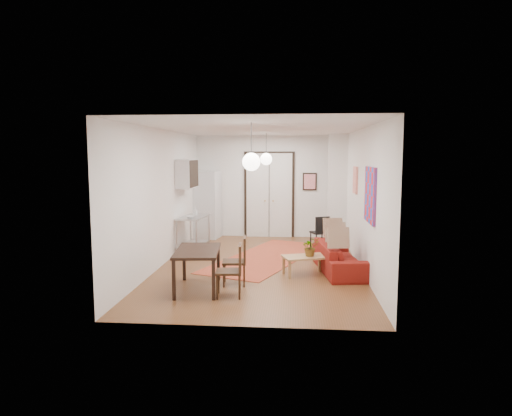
# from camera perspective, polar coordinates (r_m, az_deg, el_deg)

# --- Properties ---
(floor) EXTENTS (7.00, 7.00, 0.00)m
(floor) POSITION_cam_1_polar(r_m,az_deg,el_deg) (9.86, 0.52, -7.20)
(floor) COLOR brown
(floor) RESTS_ON ground
(ceiling) EXTENTS (4.20, 7.00, 0.02)m
(ceiling) POSITION_cam_1_polar(r_m,az_deg,el_deg) (9.58, 0.54, 9.88)
(ceiling) COLOR silver
(ceiling) RESTS_ON wall_back
(wall_back) EXTENTS (4.20, 0.02, 2.90)m
(wall_back) POSITION_cam_1_polar(r_m,az_deg,el_deg) (13.10, 1.67, 2.70)
(wall_back) COLOR silver
(wall_back) RESTS_ON floor
(wall_front) EXTENTS (4.20, 0.02, 2.90)m
(wall_front) POSITION_cam_1_polar(r_m,az_deg,el_deg) (6.16, -1.89, -1.93)
(wall_front) COLOR silver
(wall_front) RESTS_ON floor
(wall_left) EXTENTS (0.02, 7.00, 2.90)m
(wall_left) POSITION_cam_1_polar(r_m,az_deg,el_deg) (9.99, -11.57, 1.29)
(wall_left) COLOR silver
(wall_left) RESTS_ON floor
(wall_right) EXTENTS (0.02, 7.00, 2.90)m
(wall_right) POSITION_cam_1_polar(r_m,az_deg,el_deg) (9.69, 13.02, 1.09)
(wall_right) COLOR silver
(wall_right) RESTS_ON floor
(double_doors) EXTENTS (1.44, 0.06, 2.50)m
(double_doors) POSITION_cam_1_polar(r_m,az_deg,el_deg) (13.07, 1.66, 1.59)
(double_doors) COLOR silver
(double_doors) RESTS_ON wall_back
(stub_partition) EXTENTS (0.50, 0.10, 2.90)m
(stub_partition) POSITION_cam_1_polar(r_m,az_deg,el_deg) (12.18, 10.15, 2.29)
(stub_partition) COLOR silver
(stub_partition) RESTS_ON floor
(wall_cabinet) EXTENTS (0.35, 1.00, 0.70)m
(wall_cabinet) POSITION_cam_1_polar(r_m,az_deg,el_deg) (11.36, -8.62, 4.27)
(wall_cabinet) COLOR silver
(wall_cabinet) RESTS_ON wall_left
(painting_popart) EXTENTS (0.05, 1.00, 1.00)m
(painting_popart) POSITION_cam_1_polar(r_m,az_deg,el_deg) (8.44, 14.09, 1.60)
(painting_popart) COLOR red
(painting_popart) RESTS_ON wall_right
(painting_abstract) EXTENTS (0.05, 0.50, 0.60)m
(painting_abstract) POSITION_cam_1_polar(r_m,az_deg,el_deg) (10.45, 12.31, 3.43)
(painting_abstract) COLOR #F3E7CA
(painting_abstract) RESTS_ON wall_right
(poster_back) EXTENTS (0.40, 0.03, 0.50)m
(poster_back) POSITION_cam_1_polar(r_m,az_deg,el_deg) (13.04, 6.73, 3.30)
(poster_back) COLOR red
(poster_back) RESTS_ON wall_back
(print_left) EXTENTS (0.03, 0.44, 0.54)m
(print_left) POSITION_cam_1_polar(r_m,az_deg,el_deg) (11.88, -8.77, 4.62)
(print_left) COLOR #94583D
(print_left) RESTS_ON wall_left
(pendant_back) EXTENTS (0.30, 0.30, 0.80)m
(pendant_back) POSITION_cam_1_polar(r_m,az_deg,el_deg) (11.57, 1.28, 6.13)
(pendant_back) COLOR silver
(pendant_back) RESTS_ON ceiling
(pendant_front) EXTENTS (0.30, 0.30, 0.80)m
(pendant_front) POSITION_cam_1_polar(r_m,az_deg,el_deg) (7.58, -0.59, 5.79)
(pendant_front) COLOR silver
(pendant_front) RESTS_ON ceiling
(kilim_rug) EXTENTS (2.87, 4.30, 0.01)m
(kilim_rug) POSITION_cam_1_polar(r_m,az_deg,el_deg) (10.63, 1.40, -6.14)
(kilim_rug) COLOR #C35030
(kilim_rug) RESTS_ON floor
(sofa) EXTENTS (1.04, 2.07, 0.58)m
(sofa) POSITION_cam_1_polar(r_m,az_deg,el_deg) (9.47, 10.43, -6.09)
(sofa) COLOR maroon
(sofa) RESTS_ON floor
(coffee_table) EXTENTS (0.97, 0.73, 0.38)m
(coffee_table) POSITION_cam_1_polar(r_m,az_deg,el_deg) (9.09, 6.16, -6.29)
(coffee_table) COLOR #B18054
(coffee_table) RESTS_ON floor
(potted_plant) EXTENTS (0.38, 0.41, 0.37)m
(potted_plant) POSITION_cam_1_polar(r_m,az_deg,el_deg) (9.05, 6.81, -4.83)
(potted_plant) COLOR #2D6530
(potted_plant) RESTS_ON coffee_table
(kitchen_counter) EXTENTS (0.67, 1.17, 0.86)m
(kitchen_counter) POSITION_cam_1_polar(r_m,az_deg,el_deg) (11.31, -7.84, -2.61)
(kitchen_counter) COLOR #ABAEB0
(kitchen_counter) RESTS_ON floor
(bowl) EXTENTS (0.22, 0.22, 0.05)m
(bowl) POSITION_cam_1_polar(r_m,az_deg,el_deg) (10.97, -8.21, -1.12)
(bowl) COLOR beige
(bowl) RESTS_ON kitchen_counter
(soap_bottle) EXTENTS (0.09, 0.09, 0.18)m
(soap_bottle) POSITION_cam_1_polar(r_m,az_deg,el_deg) (11.50, -7.60, -0.43)
(soap_bottle) COLOR #5594B8
(soap_bottle) RESTS_ON kitchen_counter
(fridge) EXTENTS (0.75, 0.75, 1.90)m
(fridge) POSITION_cam_1_polar(r_m,az_deg,el_deg) (13.01, -6.12, 0.41)
(fridge) COLOR silver
(fridge) RESTS_ON floor
(dining_table) EXTENTS (0.86, 1.36, 0.72)m
(dining_table) POSITION_cam_1_polar(r_m,az_deg,el_deg) (8.09, -7.32, -5.73)
(dining_table) COLOR black
(dining_table) RESTS_ON floor
(dining_chair_near) EXTENTS (0.46, 0.62, 0.89)m
(dining_chair_near) POSITION_cam_1_polar(r_m,az_deg,el_deg) (8.44, -2.67, -6.03)
(dining_chair_near) COLOR #362011
(dining_chair_near) RESTS_ON floor
(dining_chair_far) EXTENTS (0.46, 0.62, 0.89)m
(dining_chair_far) POSITION_cam_1_polar(r_m,az_deg,el_deg) (7.77, -3.35, -7.17)
(dining_chair_far) COLOR #362011
(dining_chair_far) RESTS_ON floor
(black_side_chair) EXTENTS (0.50, 0.51, 0.83)m
(black_side_chair) POSITION_cam_1_polar(r_m,az_deg,el_deg) (11.70, 7.90, -2.62)
(black_side_chair) COLOR black
(black_side_chair) RESTS_ON floor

